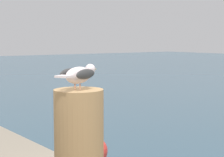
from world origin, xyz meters
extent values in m
cylinder|color=brown|center=(-0.71, -0.55, 2.08)|extent=(0.30, 0.30, 0.79)
cylinder|color=tan|center=(-0.69, -0.56, 2.49)|extent=(0.01, 0.01, 0.04)
cylinder|color=tan|center=(-0.73, -0.57, 2.49)|extent=(0.01, 0.01, 0.04)
ellipsoid|color=silver|center=(-0.71, -0.55, 2.56)|extent=(0.18, 0.25, 0.10)
sphere|color=silver|center=(-0.77, -0.43, 2.59)|extent=(0.06, 0.06, 0.06)
cone|color=gold|center=(-0.79, -0.38, 2.58)|extent=(0.04, 0.05, 0.02)
cube|color=silver|center=(-0.66, -0.69, 2.56)|extent=(0.10, 0.10, 0.01)
ellipsoid|color=#363636|center=(-0.66, -0.54, 2.57)|extent=(0.11, 0.19, 0.06)
ellipsoid|color=#363636|center=(-0.76, -0.59, 2.57)|extent=(0.11, 0.19, 0.06)
sphere|color=red|center=(-4.93, 2.43, 0.59)|extent=(0.56, 0.56, 0.56)
cylinder|color=#2D2D2D|center=(-4.93, 2.43, 1.08)|extent=(0.05, 0.05, 0.50)
camera|label=1|loc=(1.24, -1.78, 2.77)|focal=62.66mm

